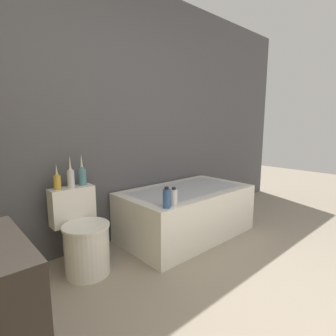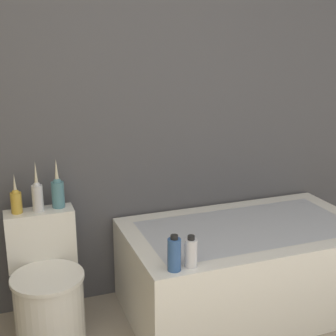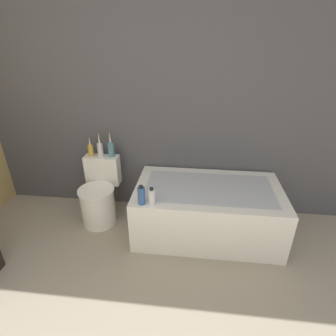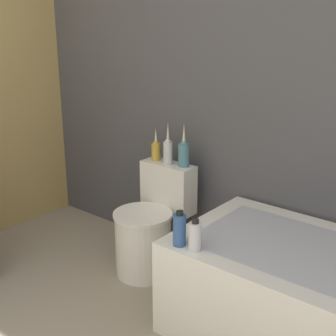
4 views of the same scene
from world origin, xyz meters
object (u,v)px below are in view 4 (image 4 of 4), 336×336
shampoo_bottle_short (195,236)px  toilet (149,229)px  bathtub (318,304)px  shampoo_bottle_tall (179,229)px  vase_gold (156,149)px  vase_silver (168,150)px  vase_bronze (184,152)px

shampoo_bottle_short → toilet: bearing=148.4°
bathtub → shampoo_bottle_tall: shampoo_bottle_tall is taller
toilet → vase_gold: size_ratio=3.15×
vase_silver → shampoo_bottle_tall: vase_silver is taller
vase_gold → shampoo_bottle_short: (0.75, -0.59, -0.16)m
vase_gold → shampoo_bottle_short: size_ratio=1.34×
vase_silver → shampoo_bottle_short: 0.89m
vase_bronze → shampoo_bottle_tall: size_ratio=1.53×
vase_bronze → vase_gold: bearing=-176.8°
toilet → vase_bronze: 0.54m
toilet → vase_bronze: size_ratio=2.47×
toilet → shampoo_bottle_tall: (0.56, -0.40, 0.32)m
toilet → vase_bronze: bearing=62.1°
vase_silver → vase_bronze: size_ratio=1.00×
toilet → shampoo_bottle_tall: bearing=-36.0°
bathtub → shampoo_bottle_short: size_ratio=8.83×
vase_gold → vase_bronze: size_ratio=0.78×
bathtub → vase_gold: bearing=168.1°
bathtub → vase_gold: vase_gold is taller
vase_bronze → shampoo_bottle_tall: 0.78m
bathtub → vase_bronze: size_ratio=5.15×
vase_bronze → shampoo_bottle_short: 0.83m
vase_gold → shampoo_bottle_tall: 0.91m
bathtub → toilet: toilet is taller
vase_gold → shampoo_bottle_tall: bearing=-41.9°
shampoo_bottle_tall → shampoo_bottle_short: shampoo_bottle_tall is taller
bathtub → vase_bronze: bearing=165.0°
vase_bronze → vase_silver: bearing=-168.5°
shampoo_bottle_tall → shampoo_bottle_short: (0.09, 0.01, -0.01)m
vase_silver → vase_bronze: same height
bathtub → shampoo_bottle_short: shampoo_bottle_short is taller
toilet → shampoo_bottle_short: size_ratio=4.23×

